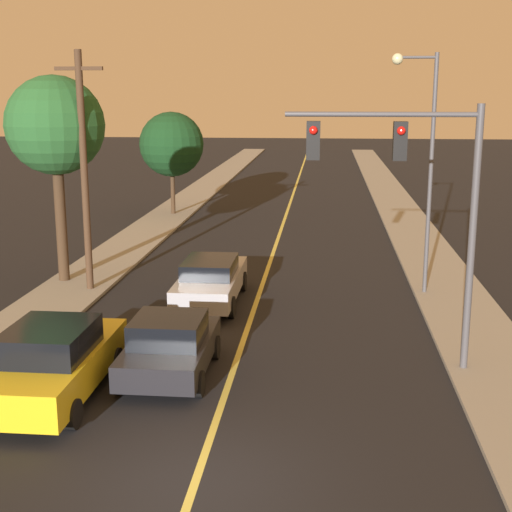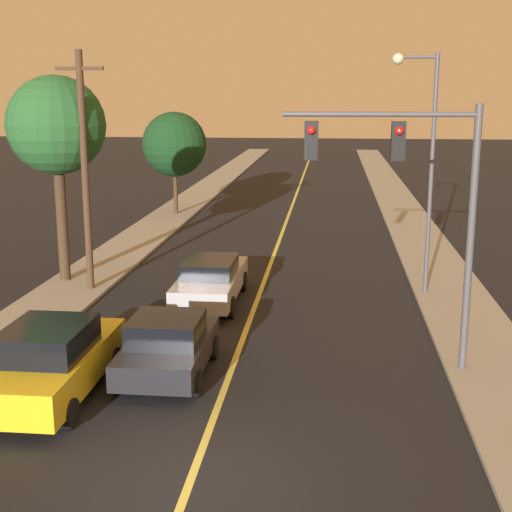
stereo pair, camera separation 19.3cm
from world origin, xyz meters
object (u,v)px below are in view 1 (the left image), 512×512
traffic_signal_mast (414,183)px  streetlamp_right (423,145)px  utility_pole_left (84,168)px  car_near_lane_front (170,346)px  car_near_lane_second (211,280)px  tree_left_far (55,127)px  car_outer_lane_front (54,361)px  tree_left_near (172,144)px

traffic_signal_mast → streetlamp_right: streetlamp_right is taller
streetlamp_right → utility_pole_left: utility_pole_left is taller
car_near_lane_front → car_near_lane_second: size_ratio=0.77×
tree_left_far → car_near_lane_front: bearing=-55.2°
car_near_lane_front → car_outer_lane_front: size_ratio=0.79×
tree_left_near → utility_pole_left: bearing=-88.4°
utility_pole_left → tree_left_far: 2.12m
streetlamp_right → car_near_lane_front: bearing=-130.8°
car_near_lane_front → tree_left_far: (-5.70, 8.20, 4.83)m
traffic_signal_mast → utility_pole_left: 11.87m
car_near_lane_front → car_outer_lane_front: bearing=-147.1°
car_near_lane_second → traffic_signal_mast: (5.72, -5.24, 3.87)m
car_outer_lane_front → tree_left_far: tree_left_far is taller
tree_left_near → car_near_lane_second: bearing=-73.9°
tree_left_near → tree_left_far: tree_left_far is taller
utility_pole_left → tree_left_near: 15.87m
car_near_lane_second → traffic_signal_mast: bearing=-42.5°
car_near_lane_front → streetlamp_right: bearing=49.2°
car_near_lane_front → car_near_lane_second: bearing=90.0°
car_near_lane_second → tree_left_far: bearing=160.6°
car_outer_lane_front → streetlamp_right: 13.72m
car_outer_lane_front → traffic_signal_mast: (8.03, 2.46, 3.80)m
car_near_lane_front → tree_left_near: tree_left_near is taller
car_near_lane_second → tree_left_far: tree_left_far is taller
utility_pole_left → tree_left_far: size_ratio=1.10×
streetlamp_right → tree_left_far: bearing=178.5°
car_near_lane_front → streetlamp_right: streetlamp_right is taller
car_near_lane_front → car_outer_lane_front: car_outer_lane_front is taller
streetlamp_right → tree_left_far: (-12.49, 0.33, 0.53)m
car_outer_lane_front → car_near_lane_front: bearing=32.9°
car_outer_lane_front → tree_left_far: bearing=109.2°
utility_pole_left → tree_left_near: utility_pole_left is taller
tree_left_near → car_outer_lane_front: bearing=-84.1°
tree_left_far → tree_left_near: bearing=86.7°
streetlamp_right → utility_pole_left: (-11.18, -0.70, -0.78)m
car_outer_lane_front → streetlamp_right: (9.11, 9.37, 4.20)m
car_near_lane_front → utility_pole_left: utility_pole_left is taller
traffic_signal_mast → streetlamp_right: bearing=81.2°
car_outer_lane_front → utility_pole_left: size_ratio=0.61×
car_near_lane_second → car_near_lane_front: bearing=-90.0°
car_outer_lane_front → tree_left_near: 24.85m
car_near_lane_second → tree_left_near: tree_left_near is taller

